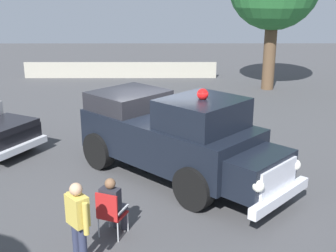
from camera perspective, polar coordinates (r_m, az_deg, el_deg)
The scene contains 6 objects.
ground_plane at distance 12.24m, azimuth -1.11°, elevation -5.86°, with size 60.00×60.00×0.00m, color #424244.
vintage_fire_truck at distance 11.40m, azimuth 0.85°, elevation -1.21°, with size 5.80×5.68×2.59m.
lawn_chair_near_truck at distance 8.97m, azimuth -7.64°, elevation -11.05°, with size 0.64×0.64×1.02m.
spectator_seated at distance 9.02m, azimuth -7.24°, elevation -10.08°, with size 0.55×0.63×1.29m.
spectator_standing at distance 8.01m, azimuth -11.73°, elevation -11.98°, with size 0.50×0.55×1.68m.
background_fence at distance 25.13m, azimuth -6.27°, elevation 7.31°, with size 10.95×0.12×0.90m.
Camera 1 is at (-0.20, 11.24, 4.86)m, focal length 46.41 mm.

